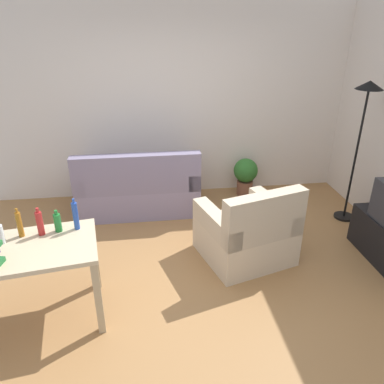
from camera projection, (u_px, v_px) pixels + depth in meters
The scene contains 12 objects.
ground_plane at pixel (189, 278), 3.94m from camera, with size 5.20×4.40×0.02m, color #9E7042.
wall_rear at pixel (170, 104), 5.33m from camera, with size 5.20×0.10×2.70m, color silver.
couch at pixel (139, 190), 5.16m from camera, with size 1.63×0.84×0.92m.
torchiere_lamp at pixel (364, 115), 4.49m from camera, with size 0.32×0.32×1.81m.
desk at pixel (24, 259), 3.12m from camera, with size 1.29×0.87×0.76m.
potted_plant at pixel (245, 174), 5.62m from camera, with size 0.36×0.36×0.57m.
armchair at pixel (248, 233), 4.11m from camera, with size 1.10×1.06×0.92m.
bottle_clear at pixel (0, 234), 3.10m from camera, with size 0.06×0.06×0.21m.
bottle_amber at pixel (19, 224), 3.19m from camera, with size 0.05×0.05×0.27m.
bottle_red at pixel (40, 223), 3.22m from camera, with size 0.06×0.06×0.26m.
bottle_green at pixel (58, 222), 3.28m from camera, with size 0.06×0.06×0.21m.
bottle_blue at pixel (76, 216), 3.30m from camera, with size 0.05×0.05×0.30m.
Camera 1 is at (-0.37, -3.15, 2.49)m, focal length 34.99 mm.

